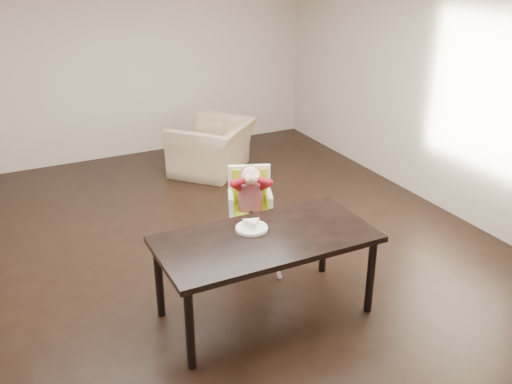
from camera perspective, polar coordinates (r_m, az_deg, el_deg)
ground at (r=5.84m, az=-4.63°, el=-6.89°), size 7.00×7.00×0.00m
room_walls at (r=5.15m, az=-5.31°, el=11.19°), size 6.02×7.02×2.71m
dining_table at (r=4.72m, az=0.99°, el=-5.32°), size 1.80×0.90×0.75m
high_chair at (r=5.42m, az=-0.58°, el=-0.36°), size 0.58×0.58×1.06m
plate at (r=4.79m, az=-0.41°, el=-3.45°), size 0.36×0.36×0.08m
armchair at (r=7.91m, az=-4.41°, el=5.33°), size 1.28×1.26×0.95m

